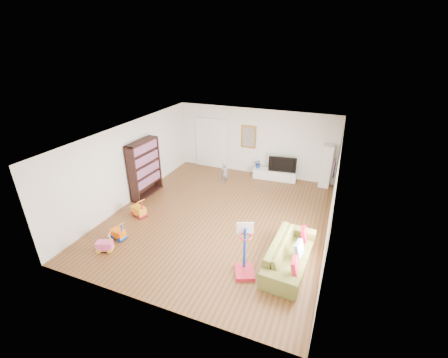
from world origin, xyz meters
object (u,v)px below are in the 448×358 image
at_px(basketball_hoop, 245,251).
at_px(bookshelf, 145,169).
at_px(sofa, 290,254).
at_px(media_console, 275,175).

bearing_deg(basketball_hoop, bookshelf, 127.06).
bearing_deg(sofa, bookshelf, 75.09).
height_order(bookshelf, sofa, bookshelf).
distance_m(sofa, basketball_hoop, 1.22).
xyz_separation_m(bookshelf, basketball_hoop, (4.54, -2.55, -0.35)).
relative_size(bookshelf, sofa, 0.89).
bearing_deg(sofa, basketball_hoop, 131.61).
bearing_deg(media_console, basketball_hoop, -87.88).
xyz_separation_m(sofa, basketball_hoop, (-0.93, -0.73, 0.34)).
bearing_deg(media_console, bookshelf, -146.50).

